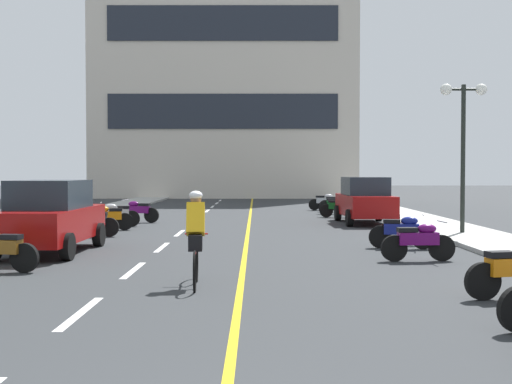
# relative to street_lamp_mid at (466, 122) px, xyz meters

# --- Properties ---
(ground_plane) EXTENTS (140.00, 140.00, 0.00)m
(ground_plane) POSITION_rel_street_lamp_mid_xyz_m (-7.03, 3.97, -3.58)
(ground_plane) COLOR #2D3033
(curb_left) EXTENTS (2.40, 72.00, 0.12)m
(curb_left) POSITION_rel_street_lamp_mid_xyz_m (-14.23, 6.97, -3.52)
(curb_left) COLOR #A8A8A3
(curb_left) RESTS_ON ground
(curb_right) EXTENTS (2.40, 72.00, 0.12)m
(curb_right) POSITION_rel_street_lamp_mid_xyz_m (0.17, 6.97, -3.52)
(curb_right) COLOR #A8A8A3
(curb_right) RESTS_ON ground
(lane_dash_1) EXTENTS (0.14, 2.20, 0.01)m
(lane_dash_1) POSITION_rel_street_lamp_mid_xyz_m (-9.03, -11.03, -3.57)
(lane_dash_1) COLOR silver
(lane_dash_1) RESTS_ON ground
(lane_dash_2) EXTENTS (0.14, 2.20, 0.01)m
(lane_dash_2) POSITION_rel_street_lamp_mid_xyz_m (-9.03, -7.03, -3.57)
(lane_dash_2) COLOR silver
(lane_dash_2) RESTS_ON ground
(lane_dash_3) EXTENTS (0.14, 2.20, 0.01)m
(lane_dash_3) POSITION_rel_street_lamp_mid_xyz_m (-9.03, -3.03, -3.57)
(lane_dash_3) COLOR silver
(lane_dash_3) RESTS_ON ground
(lane_dash_4) EXTENTS (0.14, 2.20, 0.01)m
(lane_dash_4) POSITION_rel_street_lamp_mid_xyz_m (-9.03, 0.97, -3.57)
(lane_dash_4) COLOR silver
(lane_dash_4) RESTS_ON ground
(lane_dash_5) EXTENTS (0.14, 2.20, 0.01)m
(lane_dash_5) POSITION_rel_street_lamp_mid_xyz_m (-9.03, 4.97, -3.57)
(lane_dash_5) COLOR silver
(lane_dash_5) RESTS_ON ground
(lane_dash_6) EXTENTS (0.14, 2.20, 0.01)m
(lane_dash_6) POSITION_rel_street_lamp_mid_xyz_m (-9.03, 8.97, -3.57)
(lane_dash_6) COLOR silver
(lane_dash_6) RESTS_ON ground
(lane_dash_7) EXTENTS (0.14, 2.20, 0.01)m
(lane_dash_7) POSITION_rel_street_lamp_mid_xyz_m (-9.03, 12.97, -3.57)
(lane_dash_7) COLOR silver
(lane_dash_7) RESTS_ON ground
(lane_dash_8) EXTENTS (0.14, 2.20, 0.01)m
(lane_dash_8) POSITION_rel_street_lamp_mid_xyz_m (-9.03, 16.97, -3.57)
(lane_dash_8) COLOR silver
(lane_dash_8) RESTS_ON ground
(lane_dash_9) EXTENTS (0.14, 2.20, 0.01)m
(lane_dash_9) POSITION_rel_street_lamp_mid_xyz_m (-9.03, 20.97, -3.57)
(lane_dash_9) COLOR silver
(lane_dash_9) RESTS_ON ground
(lane_dash_10) EXTENTS (0.14, 2.20, 0.01)m
(lane_dash_10) POSITION_rel_street_lamp_mid_xyz_m (-9.03, 24.97, -3.57)
(lane_dash_10) COLOR silver
(lane_dash_10) RESTS_ON ground
(lane_dash_11) EXTENTS (0.14, 2.20, 0.01)m
(lane_dash_11) POSITION_rel_street_lamp_mid_xyz_m (-9.03, 28.97, -3.57)
(lane_dash_11) COLOR silver
(lane_dash_11) RESTS_ON ground
(centre_line_yellow) EXTENTS (0.12, 66.00, 0.01)m
(centre_line_yellow) POSITION_rel_street_lamp_mid_xyz_m (-6.78, 6.97, -3.57)
(centre_line_yellow) COLOR gold
(centre_line_yellow) RESTS_ON ground
(office_building) EXTENTS (20.46, 9.57, 21.79)m
(office_building) POSITION_rel_street_lamp_mid_xyz_m (-8.99, 32.70, 7.32)
(office_building) COLOR beige
(office_building) RESTS_ON ground
(street_lamp_mid) EXTENTS (1.46, 0.36, 4.67)m
(street_lamp_mid) POSITION_rel_street_lamp_mid_xyz_m (0.00, 0.00, 0.00)
(street_lamp_mid) COLOR black
(street_lamp_mid) RESTS_ON curb_right
(parked_car_near) EXTENTS (1.96, 4.22, 1.82)m
(parked_car_near) POSITION_rel_street_lamp_mid_xyz_m (-11.65, -4.17, -2.66)
(parked_car_near) COLOR black
(parked_car_near) RESTS_ON ground
(parked_car_mid) EXTENTS (2.01, 4.24, 1.82)m
(parked_car_mid) POSITION_rel_street_lamp_mid_xyz_m (-2.24, 4.95, -2.66)
(parked_car_mid) COLOR black
(parked_car_mid) RESTS_ON ground
(motorcycle_3) EXTENTS (1.69, 0.61, 0.92)m
(motorcycle_3) POSITION_rel_street_lamp_mid_xyz_m (-11.71, -7.26, -3.10)
(motorcycle_3) COLOR black
(motorcycle_3) RESTS_ON ground
(motorcycle_4) EXTENTS (1.70, 0.60, 0.92)m
(motorcycle_4) POSITION_rel_street_lamp_mid_xyz_m (-2.83, -5.72, -3.10)
(motorcycle_4) COLOR black
(motorcycle_4) RESTS_ON ground
(motorcycle_5) EXTENTS (1.68, 0.66, 0.92)m
(motorcycle_5) POSITION_rel_street_lamp_mid_xyz_m (-2.66, -3.33, -3.10)
(motorcycle_5) COLOR black
(motorcycle_5) RESTS_ON ground
(motorcycle_6) EXTENTS (1.70, 0.60, 0.92)m
(motorcycle_6) POSITION_rel_street_lamp_mid_xyz_m (-11.64, -0.22, -3.10)
(motorcycle_6) COLOR black
(motorcycle_6) RESTS_ON ground
(motorcycle_7) EXTENTS (1.69, 0.63, 0.92)m
(motorcycle_7) POSITION_rel_street_lamp_mid_xyz_m (-11.61, 1.91, -3.10)
(motorcycle_7) COLOR black
(motorcycle_7) RESTS_ON ground
(motorcycle_8) EXTENTS (1.69, 0.63, 0.92)m
(motorcycle_8) POSITION_rel_street_lamp_mid_xyz_m (-11.64, 3.35, -3.10)
(motorcycle_8) COLOR black
(motorcycle_8) RESTS_ON ground
(motorcycle_9) EXTENTS (1.69, 0.63, 0.92)m
(motorcycle_9) POSITION_rel_street_lamp_mid_xyz_m (-11.21, 5.40, -3.10)
(motorcycle_9) COLOR black
(motorcycle_9) RESTS_ON ground
(motorcycle_10) EXTENTS (1.70, 0.60, 0.92)m
(motorcycle_10) POSITION_rel_street_lamp_mid_xyz_m (-2.82, 8.25, -3.10)
(motorcycle_10) COLOR black
(motorcycle_10) RESTS_ON ground
(motorcycle_11) EXTENTS (1.70, 0.60, 0.92)m
(motorcycle_11) POSITION_rel_street_lamp_mid_xyz_m (-2.66, 10.36, -3.10)
(motorcycle_11) COLOR black
(motorcycle_11) RESTS_ON ground
(motorcycle_12) EXTENTS (1.65, 0.77, 0.92)m
(motorcycle_12) POSITION_rel_street_lamp_mid_xyz_m (-2.49, 11.95, -3.10)
(motorcycle_12) COLOR black
(motorcycle_12) RESTS_ON ground
(motorcycle_13) EXTENTS (1.70, 0.60, 0.92)m
(motorcycle_13) POSITION_rel_street_lamp_mid_xyz_m (-2.88, 13.50, -3.10)
(motorcycle_13) COLOR black
(motorcycle_13) RESTS_ON ground
(cyclist_rider) EXTENTS (0.42, 1.77, 1.71)m
(cyclist_rider) POSITION_rel_street_lamp_mid_xyz_m (-7.57, -8.85, -2.69)
(cyclist_rider) COLOR black
(cyclist_rider) RESTS_ON ground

